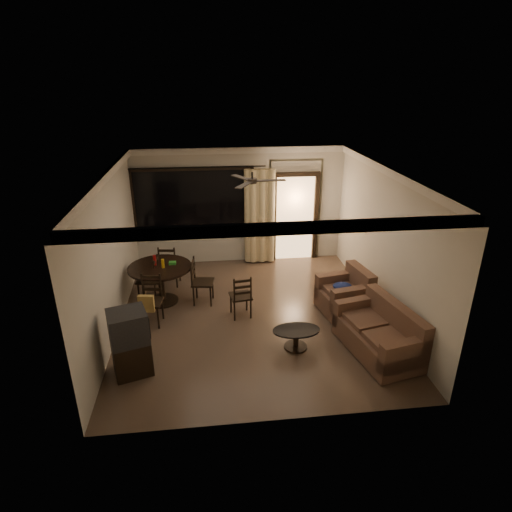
{
  "coord_description": "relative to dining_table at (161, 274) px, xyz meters",
  "views": [
    {
      "loc": [
        -0.78,
        -7.15,
        4.31
      ],
      "look_at": [
        0.09,
        0.2,
        1.17
      ],
      "focal_mm": 30.0,
      "sensor_mm": 36.0,
      "label": 1
    }
  ],
  "objects": [
    {
      "name": "dining_table",
      "position": [
        0.0,
        0.0,
        0.0
      ],
      "size": [
        1.26,
        1.26,
        1.01
      ],
      "rotation": [
        0.0,
        0.0,
        -0.15
      ],
      "color": "black",
      "rests_on": "ground"
    },
    {
      "name": "side_chair",
      "position": [
        1.55,
        -0.76,
        -0.36
      ],
      "size": [
        0.45,
        0.45,
        0.89
      ],
      "rotation": [
        0.0,
        0.0,
        3.29
      ],
      "color": "black",
      "rests_on": "ground"
    },
    {
      "name": "ground",
      "position": [
        1.78,
        -0.79,
        -0.62
      ],
      "size": [
        5.5,
        5.5,
        0.0
      ],
      "primitive_type": "plane",
      "color": "#7F6651",
      "rests_on": "ground"
    },
    {
      "name": "room_shell",
      "position": [
        2.37,
        0.98,
        1.21
      ],
      "size": [
        5.5,
        6.7,
        5.5
      ],
      "color": "beige",
      "rests_on": "ground"
    },
    {
      "name": "coffee_table",
      "position": [
        2.39,
        -1.91,
        -0.39
      ],
      "size": [
        0.81,
        0.49,
        0.35
      ],
      "rotation": [
        0.0,
        0.0,
        -0.15
      ],
      "color": "black",
      "rests_on": "ground"
    },
    {
      "name": "dining_chair_east",
      "position": [
        0.83,
        -0.13,
        -0.34
      ],
      "size": [
        0.48,
        0.48,
        0.95
      ],
      "rotation": [
        0.0,
        0.0,
        1.42
      ],
      "color": "black",
      "rests_on": "ground"
    },
    {
      "name": "dining_chair_north",
      "position": [
        0.12,
        0.78,
        -0.34
      ],
      "size": [
        0.48,
        0.48,
        0.95
      ],
      "rotation": [
        0.0,
        0.0,
        2.99
      ],
      "color": "black",
      "rests_on": "ground"
    },
    {
      "name": "sofa",
      "position": [
        3.77,
        -2.2,
        -0.29
      ],
      "size": [
        1.15,
        1.71,
        0.84
      ],
      "rotation": [
        0.0,
        0.0,
        0.21
      ],
      "color": "#42261E",
      "rests_on": "ground"
    },
    {
      "name": "armchair",
      "position": [
        3.61,
        -0.82,
        -0.26
      ],
      "size": [
        1.01,
        1.01,
        0.87
      ],
      "rotation": [
        0.0,
        0.0,
        0.18
      ],
      "color": "#42261E",
      "rests_on": "ground"
    },
    {
      "name": "dining_chair_south",
      "position": [
        -0.13,
        -0.85,
        -0.32
      ],
      "size": [
        0.48,
        0.53,
        0.95
      ],
      "rotation": [
        0.0,
        0.0,
        -0.15
      ],
      "color": "black",
      "rests_on": "ground"
    },
    {
      "name": "dining_chair_west",
      "position": [
        -0.26,
        0.13,
        -0.34
      ],
      "size": [
        0.48,
        0.48,
        0.95
      ],
      "rotation": [
        0.0,
        0.0,
        -1.72
      ],
      "color": "black",
      "rests_on": "ground"
    },
    {
      "name": "tv_cabinet",
      "position": [
        -0.27,
        -2.25,
        -0.08
      ],
      "size": [
        0.68,
        0.65,
        1.07
      ],
      "rotation": [
        0.0,
        0.0,
        0.31
      ],
      "color": "black",
      "rests_on": "ground"
    }
  ]
}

